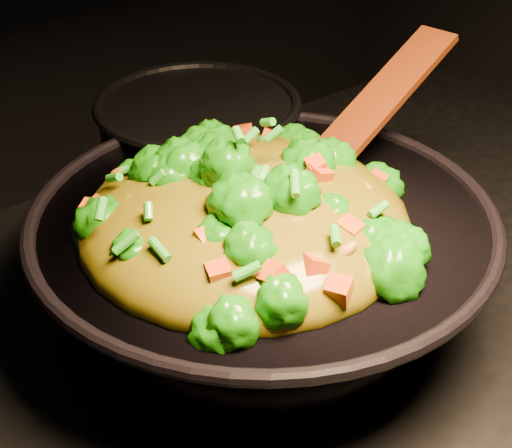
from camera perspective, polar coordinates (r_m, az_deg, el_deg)
wok at (r=0.78m, az=0.46°, el=-3.15°), size 0.48×0.48×0.12m
stir_fry at (r=0.69m, az=-0.86°, el=3.29°), size 0.33×0.33×0.11m
spatula at (r=0.81m, az=7.65°, el=7.42°), size 0.29×0.09×0.12m
back_pot at (r=0.97m, az=-4.12°, el=5.44°), size 0.24×0.24×0.14m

